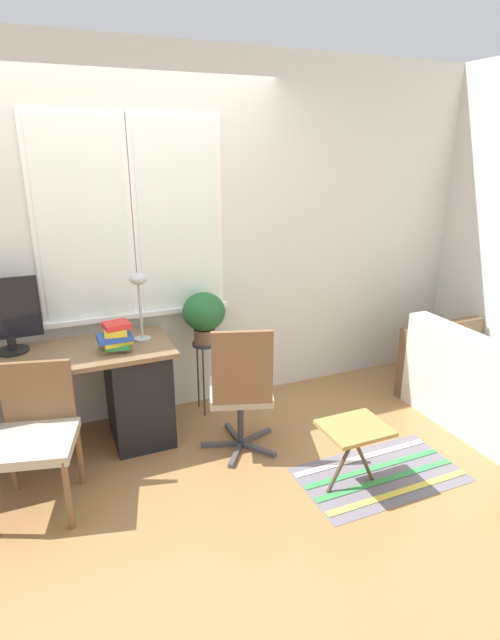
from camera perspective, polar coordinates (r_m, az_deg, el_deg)
ground_plane at (r=3.60m, az=-11.75°, el=-15.21°), size 14.00×14.00×0.00m
wall_back_with_window at (r=3.73m, az=-15.23°, el=8.32°), size 9.00×0.12×2.70m
desk at (r=3.64m, az=-23.96°, el=-9.06°), size 1.92×0.60×0.73m
monitor at (r=3.58m, az=-26.01°, el=0.47°), size 0.41×0.20×0.50m
keyboard at (r=3.34m, az=-25.49°, el=-5.17°), size 0.34×0.13×0.02m
mouse at (r=3.32m, az=-21.30°, el=-4.54°), size 0.04×0.07×0.03m
desk_lamp at (r=3.48m, az=-12.58°, el=3.58°), size 0.12×0.12×0.48m
book_stack at (r=3.41m, az=-15.10°, el=-1.88°), size 0.22×0.18×0.19m
desk_chair_wooden at (r=3.16m, az=-23.39°, el=-11.77°), size 0.54×0.55×0.84m
office_chair_swivel at (r=3.36m, az=-1.03°, el=-7.93°), size 0.55×0.56×0.95m
couch_loveseat at (r=4.26m, az=25.50°, el=-7.01°), size 0.82×1.22×0.76m
plant_stand at (r=3.91m, az=-5.14°, el=-3.89°), size 0.20×0.20×0.59m
potted_plant at (r=3.79m, az=-5.28°, el=0.71°), size 0.32×0.32×0.40m
floor_rug_striped at (r=3.49m, az=14.62°, el=-16.67°), size 1.06×0.59×0.01m
folding_stool at (r=3.14m, az=11.86°, el=-12.47°), size 0.39×0.33×0.43m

